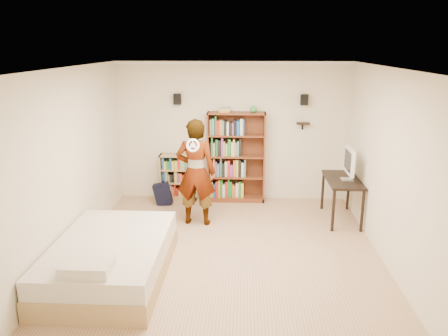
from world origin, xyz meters
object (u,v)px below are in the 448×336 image
Objects in this scene: tall_bookshelf at (236,158)px; daybed at (111,254)px; person at (196,172)px; computer_desk at (341,199)px; low_bookshelf at (179,177)px.

tall_bookshelf is 0.80× the size of daybed.
daybed is 1.20× the size of person.
tall_bookshelf is 1.58× the size of computer_desk.
computer_desk is 2.60m from person.
tall_bookshelf is at bearing 62.50° from daybed.
low_bookshelf is at bearing -63.78° from person.
tall_bookshelf is at bearing -114.42° from person.
daybed is (-0.45, -3.08, -0.13)m from low_bookshelf.
low_bookshelf is 3.16m from computer_desk.
computer_desk is 0.50× the size of daybed.
computer_desk is at bearing -169.26° from person.
person reaches higher than daybed.
low_bookshelf is 0.82× the size of computer_desk.
low_bookshelf is 1.39m from person.
tall_bookshelf reaches higher than low_bookshelf.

